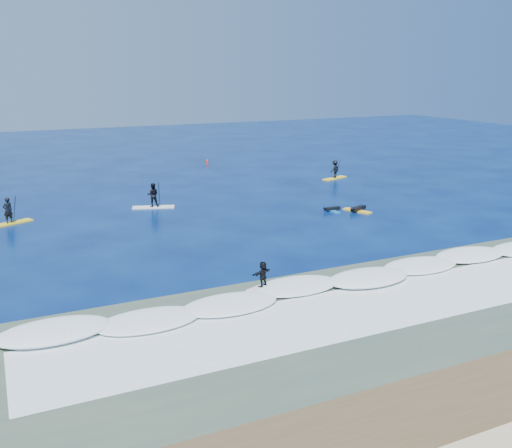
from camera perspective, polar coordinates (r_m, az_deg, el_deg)
name	(u,v)px	position (r m, az deg, el deg)	size (l,w,h in m)	color
ground	(268,235)	(39.01, 1.17, -1.15)	(160.00, 160.00, 0.00)	#03113F
shallow_water	(399,311)	(27.90, 14.14, -8.48)	(90.00, 13.00, 0.01)	#384C3F
breaking_wave	(351,284)	(30.84, 9.46, -5.89)	(40.00, 6.00, 0.30)	white
whitewater	(386,304)	(28.61, 12.87, -7.80)	(34.00, 5.00, 0.02)	silver
sup_paddler_left	(8,215)	(45.39, -23.52, 0.86)	(3.36, 2.10, 2.32)	yellow
sup_paddler_center	(153,197)	(47.38, -10.26, 2.67)	(3.48, 1.88, 2.38)	silver
sup_paddler_right	(335,170)	(59.78, 7.89, 5.33)	(3.23, 1.80, 2.21)	yellow
prone_paddler_near	(358,209)	(46.30, 10.12, 1.46)	(1.83, 2.43, 0.50)	yellow
prone_paddler_far	(332,209)	(46.06, 7.56, 1.46)	(1.52, 1.92, 0.40)	#1664A9
wave_surfer	(263,276)	(29.18, 0.69, -5.20)	(2.05, 1.22, 1.44)	silver
marker_buoy	(207,162)	(68.84, -4.90, 6.22)	(0.27, 0.27, 0.63)	red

